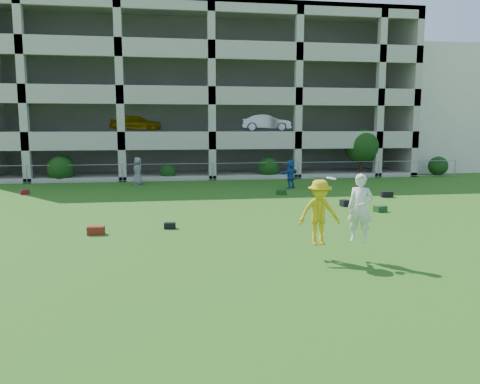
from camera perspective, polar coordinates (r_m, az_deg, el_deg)
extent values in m
plane|color=#235114|center=(13.47, 4.48, -7.60)|extent=(100.00, 100.00, 0.00)
cube|color=beige|center=(48.26, 24.13, 8.90)|extent=(16.00, 14.00, 10.00)
imported|color=slate|center=(29.99, -12.35, 2.51)|extent=(0.75, 0.96, 1.73)
imported|color=#204B95|center=(27.80, 6.18, 2.20)|extent=(1.55, 1.38, 1.70)
cube|color=#53150E|center=(16.55, -17.16, -4.50)|extent=(0.57, 0.33, 0.28)
cube|color=black|center=(16.93, -8.55, -4.07)|extent=(0.42, 0.29, 0.22)
cube|color=#14391A|center=(20.92, 16.72, -1.97)|extent=(0.58, 0.48, 0.26)
cube|color=black|center=(21.94, 12.65, -1.32)|extent=(0.42, 0.42, 0.30)
cube|color=black|center=(25.32, 17.45, -0.28)|extent=(0.62, 0.34, 0.30)
cube|color=maroon|center=(27.72, -24.75, -0.03)|extent=(0.52, 0.43, 0.24)
cube|color=#133615|center=(25.14, 5.07, -0.06)|extent=(0.58, 0.49, 0.25)
imported|color=gold|center=(12.88, 9.65, -2.46)|extent=(1.19, 0.73, 1.79)
imported|color=silver|center=(12.98, 14.45, -1.91)|extent=(0.80, 0.73, 1.84)
cylinder|color=white|center=(12.93, 11.06, 1.66)|extent=(0.27, 0.27, 0.09)
cube|color=#9E998C|center=(45.54, -5.09, 10.91)|extent=(30.00, 0.50, 12.00)
cube|color=#9E998C|center=(40.45, -26.12, 10.53)|extent=(0.50, 14.00, 12.00)
cube|color=#9E998C|center=(42.59, 16.16, 10.84)|extent=(0.50, 14.00, 12.00)
cube|color=#9E998C|center=(39.62, -4.52, 19.91)|extent=(30.00, 14.00, 0.30)
cube|color=#9E998C|center=(38.90, -4.33, 2.81)|extent=(30.00, 14.00, 0.30)
cube|color=#9E998C|center=(38.75, -4.38, 7.23)|extent=(30.00, 14.00, 0.30)
cube|color=#9E998C|center=(38.83, -4.42, 11.66)|extent=(30.00, 14.00, 0.30)
cube|color=#9E998C|center=(39.14, -4.47, 16.05)|extent=(30.00, 14.00, 0.30)
cube|color=#9E998C|center=(31.94, -3.40, 6.02)|extent=(30.00, 0.30, 0.90)
cube|color=#9E998C|center=(31.98, -3.45, 11.40)|extent=(30.00, 0.30, 0.90)
cube|color=#9E998C|center=(32.30, -3.49, 16.72)|extent=(30.00, 0.30, 0.90)
cube|color=#9E998C|center=(32.90, -3.54, 21.89)|extent=(30.00, 0.30, 0.90)
cube|color=#9E998C|center=(33.21, -25.00, 11.34)|extent=(0.50, 0.50, 12.00)
cube|color=#9E998C|center=(32.11, -14.43, 11.96)|extent=(0.50, 0.50, 12.00)
cube|color=#9E998C|center=(32.11, -3.47, 12.19)|extent=(0.50, 0.50, 12.00)
cube|color=#9E998C|center=(33.22, 7.12, 12.00)|extent=(0.50, 0.50, 12.00)
cube|color=#9E998C|center=(35.32, 16.72, 11.49)|extent=(0.50, 0.50, 12.00)
cube|color=#605E59|center=(40.81, -4.64, 11.26)|extent=(29.00, 9.00, 11.60)
imported|color=gold|center=(36.71, -12.55, 8.29)|extent=(3.91, 1.64, 1.32)
imported|color=silver|center=(37.44, 3.15, 8.46)|extent=(4.03, 1.45, 1.32)
cylinder|color=gray|center=(33.02, -24.57, 1.99)|extent=(0.06, 0.06, 1.20)
cylinder|color=gray|center=(31.91, -14.14, 2.28)|extent=(0.06, 0.06, 1.20)
cylinder|color=gray|center=(31.92, -3.35, 2.51)|extent=(0.06, 0.06, 1.20)
cylinder|color=gray|center=(33.03, 7.08, 2.65)|extent=(0.06, 0.06, 1.20)
cylinder|color=gray|center=(35.14, 16.55, 2.69)|extent=(0.06, 0.06, 1.20)
cylinder|color=gray|center=(38.09, 24.74, 2.67)|extent=(0.06, 0.06, 1.20)
cylinder|color=gray|center=(31.87, -3.36, 3.49)|extent=(36.00, 0.04, 0.04)
cylinder|color=gray|center=(31.97, -3.34, 1.58)|extent=(36.00, 0.04, 0.04)
sphere|color=#163D11|center=(33.09, -20.98, 2.68)|extent=(1.76, 1.76, 1.76)
sphere|color=#163D11|center=(32.37, -8.75, 2.42)|extent=(1.10, 1.10, 1.10)
sphere|color=#163D11|center=(33.11, 3.47, 3.00)|extent=(1.54, 1.54, 1.54)
cylinder|color=#382314|center=(35.43, 14.55, 3.42)|extent=(0.16, 0.16, 1.96)
sphere|color=#163D11|center=(35.35, 14.62, 5.46)|extent=(2.52, 2.52, 2.52)
sphere|color=#163D11|center=(38.05, 23.00, 2.94)|extent=(1.43, 1.43, 1.43)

